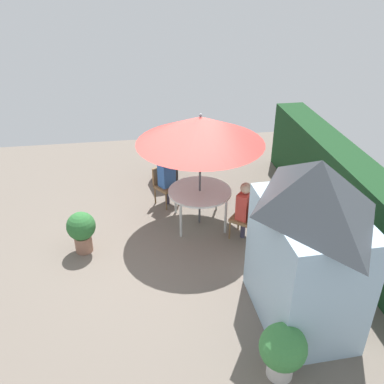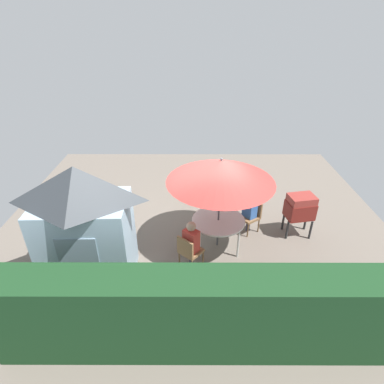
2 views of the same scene
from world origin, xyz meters
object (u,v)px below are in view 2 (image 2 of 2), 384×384
object	(u,v)px
garden_shed	(84,225)
chair_far_side	(251,214)
person_in_red	(191,240)
person_in_blue	(250,207)
potted_plant_by_shed	(192,184)
patio_umbrella	(221,171)
potted_plant_by_grill	(57,241)
bbq_grill	(300,208)
chair_near_shed	(189,250)
patio_table	(218,222)

from	to	relation	value
garden_shed	chair_far_side	size ratio (longest dim) A/B	3.07
person_in_red	person_in_blue	world-z (taller)	same
garden_shed	potted_plant_by_shed	size ratio (longest dim) A/B	3.23
patio_umbrella	potted_plant_by_grill	distance (m)	4.28
potted_plant_by_shed	bbq_grill	bearing A→B (deg)	145.70
chair_near_shed	potted_plant_by_grill	world-z (taller)	chair_near_shed
garden_shed	potted_plant_by_grill	xyz separation A→B (m)	(1.02, -0.65, -0.92)
patio_table	patio_umbrella	distance (m)	1.41
potted_plant_by_grill	person_in_blue	xyz separation A→B (m)	(-4.81, -1.08, 0.29)
patio_umbrella	person_in_red	xyz separation A→B (m)	(0.68, 0.79, -1.35)
chair_far_side	person_in_blue	world-z (taller)	person_in_blue
patio_umbrella	bbq_grill	xyz separation A→B (m)	(-2.18, -0.47, -1.29)
bbq_grill	patio_table	bearing A→B (deg)	12.30
potted_plant_by_shed	potted_plant_by_grill	world-z (taller)	potted_plant_by_grill
person_in_red	potted_plant_by_grill	bearing A→B (deg)	-5.63
patio_umbrella	person_in_red	size ratio (longest dim) A/B	2.02
garden_shed	chair_far_side	xyz separation A→B (m)	(-3.86, -1.77, -0.89)
potted_plant_by_shed	potted_plant_by_grill	size ratio (longest dim) A/B	0.99
person_in_blue	bbq_grill	bearing A→B (deg)	174.03
potted_plant_by_shed	patio_umbrella	bearing A→B (deg)	105.17
patio_table	person_in_red	world-z (taller)	person_in_red
garden_shed	person_in_blue	distance (m)	4.21
bbq_grill	chair_far_side	distance (m)	1.27
chair_far_side	person_in_blue	bearing A→B (deg)	34.42
patio_umbrella	potted_plant_by_grill	world-z (taller)	patio_umbrella
patio_umbrella	chair_near_shed	size ratio (longest dim) A/B	2.83
bbq_grill	potted_plant_by_shed	xyz separation A→B (m)	(2.83, -1.93, -0.35)
patio_table	potted_plant_by_shed	bearing A→B (deg)	-74.83
patio_table	chair_near_shed	xyz separation A→B (m)	(0.73, 0.85, -0.21)
chair_far_side	chair_near_shed	bearing A→B (deg)	41.75
potted_plant_by_grill	person_in_blue	distance (m)	4.94
potted_plant_by_grill	bbq_grill	bearing A→B (deg)	-171.22
garden_shed	chair_near_shed	xyz separation A→B (m)	(-2.17, -0.26, -0.89)
garden_shed	patio_umbrella	world-z (taller)	garden_shed
patio_table	potted_plant_by_grill	size ratio (longest dim) A/B	1.55
patio_table	potted_plant_by_shed	size ratio (longest dim) A/B	1.56
garden_shed	patio_umbrella	size ratio (longest dim) A/B	1.08
patio_umbrella	person_in_blue	xyz separation A→B (m)	(-0.89, -0.61, -1.35)
person_in_red	potted_plant_by_shed	bearing A→B (deg)	-90.42
patio_table	person_in_blue	bearing A→B (deg)	-145.58
chair_near_shed	potted_plant_by_grill	xyz separation A→B (m)	(3.19, -0.38, -0.03)
potted_plant_by_grill	person_in_red	xyz separation A→B (m)	(-3.25, 0.32, 0.29)
person_in_red	chair_near_shed	bearing A→B (deg)	49.35
chair_near_shed	bbq_grill	bearing A→B (deg)	-155.49
bbq_grill	person_in_red	bearing A→B (deg)	23.85
patio_umbrella	chair_near_shed	distance (m)	1.97
bbq_grill	potted_plant_by_shed	bearing A→B (deg)	-34.30
patio_table	bbq_grill	size ratio (longest dim) A/B	1.11
potted_plant_by_grill	person_in_blue	world-z (taller)	person_in_blue
chair_near_shed	chair_far_side	bearing A→B (deg)	-138.25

